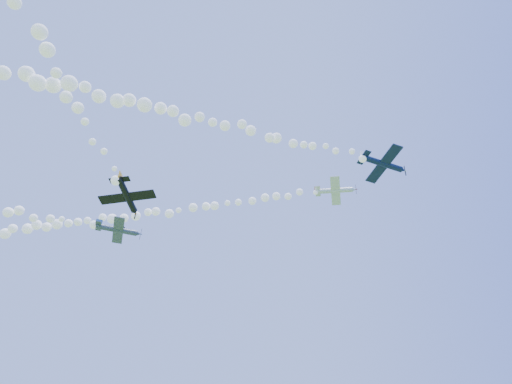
{
  "coord_description": "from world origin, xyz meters",
  "views": [
    {
      "loc": [
        2.77,
        -51.91,
        2.0
      ],
      "look_at": [
        0.71,
        -5.27,
        43.47
      ],
      "focal_mm": 30.0,
      "sensor_mm": 36.0,
      "label": 1
    }
  ],
  "objects_px": {
    "plane_white": "(335,191)",
    "plane_navy": "(383,164)",
    "plane_black": "(127,196)",
    "plane_grey": "(118,230)"
  },
  "relations": [
    {
      "from": "plane_white",
      "to": "plane_navy",
      "type": "height_order",
      "value": "plane_white"
    },
    {
      "from": "plane_navy",
      "to": "plane_black",
      "type": "relative_size",
      "value": 1.25
    },
    {
      "from": "plane_grey",
      "to": "plane_black",
      "type": "relative_size",
      "value": 1.16
    },
    {
      "from": "plane_grey",
      "to": "plane_navy",
      "type": "bearing_deg",
      "value": -28.84
    },
    {
      "from": "plane_white",
      "to": "plane_black",
      "type": "bearing_deg",
      "value": -132.97
    },
    {
      "from": "plane_white",
      "to": "plane_navy",
      "type": "bearing_deg",
      "value": -61.24
    },
    {
      "from": "plane_white",
      "to": "plane_black",
      "type": "distance_m",
      "value": 41.42
    },
    {
      "from": "plane_black",
      "to": "plane_navy",
      "type": "bearing_deg",
      "value": -68.83
    },
    {
      "from": "plane_navy",
      "to": "plane_grey",
      "type": "xyz_separation_m",
      "value": [
        -40.25,
        6.14,
        -6.33
      ]
    },
    {
      "from": "plane_white",
      "to": "plane_grey",
      "type": "height_order",
      "value": "plane_white"
    }
  ]
}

